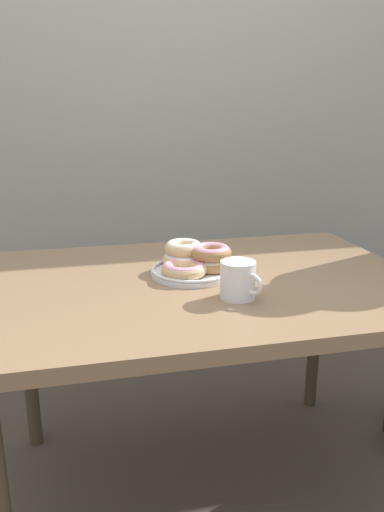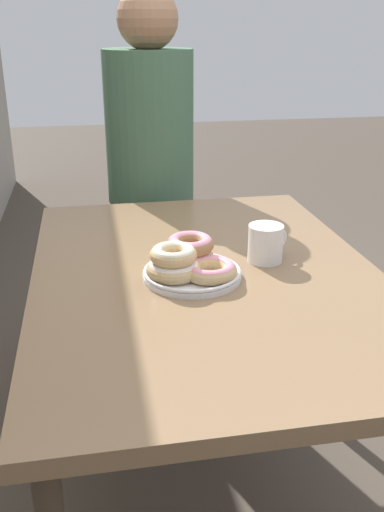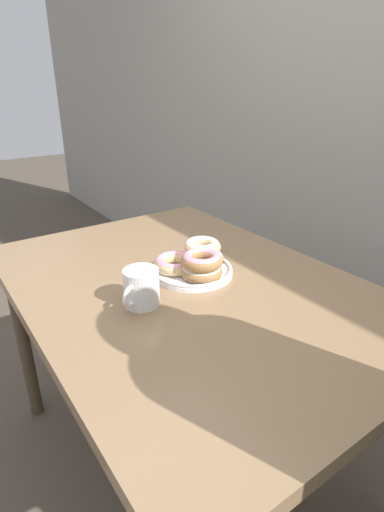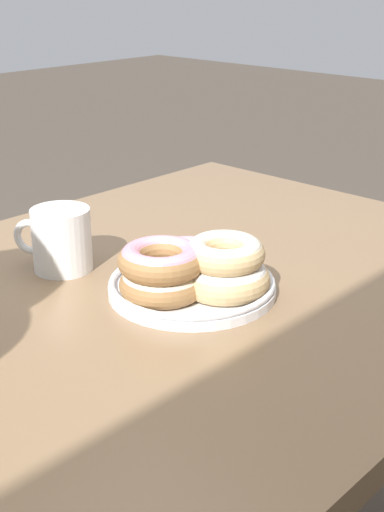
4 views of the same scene
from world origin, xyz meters
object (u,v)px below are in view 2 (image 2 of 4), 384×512
at_px(person_figure, 150,172).
at_px(donut_plate, 189,262).
at_px(dining_table, 206,295).
at_px(coffee_mug, 266,243).

bearing_deg(person_figure, donut_plate, 179.51).
distance_m(dining_table, coffee_mug, 0.21).
relative_size(dining_table, coffee_mug, 10.40).
xyz_separation_m(donut_plate, person_figure, (0.92, -0.01, 0.01)).
distance_m(donut_plate, coffee_mug, 0.23).
relative_size(dining_table, person_figure, 0.86).
relative_size(coffee_mug, person_figure, 0.08).
bearing_deg(dining_table, coffee_mug, -77.27).
xyz_separation_m(dining_table, donut_plate, (-0.03, 0.05, 0.11)).
height_order(coffee_mug, person_figure, person_figure).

